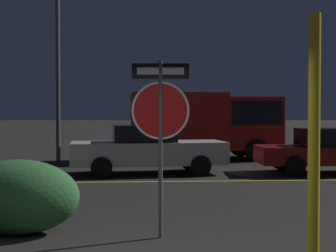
{
  "coord_description": "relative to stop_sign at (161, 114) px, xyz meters",
  "views": [
    {
      "loc": [
        -0.07,
        -4.73,
        1.79
      ],
      "look_at": [
        0.53,
        4.83,
        1.55
      ],
      "focal_mm": 50.0,
      "sensor_mm": 36.0,
      "label": 1
    }
  ],
  "objects": [
    {
      "name": "yellow_pole_right",
      "position": [
        1.54,
        -1.86,
        -0.37
      ],
      "size": [
        0.13,
        0.13,
        2.85
      ],
      "primitive_type": "cylinder",
      "color": "yellow",
      "rests_on": "ground_plane"
    },
    {
      "name": "passing_car_2",
      "position": [
        -0.05,
        7.3,
        -1.07
      ],
      "size": [
        4.78,
        2.17,
        1.45
      ],
      "rotation": [
        0.0,
        0.0,
        -1.47
      ],
      "color": "silver",
      "rests_on": "ground_plane"
    },
    {
      "name": "street_lamp",
      "position": [
        -3.36,
        11.2,
        2.79
      ],
      "size": [
        0.51,
        0.51,
        6.64
      ],
      "color": "#4C4C51",
      "rests_on": "ground_plane"
    },
    {
      "name": "hedge_bush_1",
      "position": [
        -2.11,
        0.33,
        -1.24
      ],
      "size": [
        1.83,
        1.0,
        1.12
      ],
      "primitive_type": "ellipsoid",
      "color": "#2D6633",
      "rests_on": "ground_plane"
    },
    {
      "name": "delivery_truck",
      "position": [
        2.45,
        11.61,
        -0.31
      ],
      "size": [
        5.9,
        2.7,
        2.6
      ],
      "rotation": [
        0.0,
        0.0,
        -1.5
      ],
      "color": "maroon",
      "rests_on": "ground_plane"
    },
    {
      "name": "passing_car_3",
      "position": [
        5.59,
        7.06,
        -1.12
      ],
      "size": [
        4.83,
        1.99,
        1.36
      ],
      "rotation": [
        0.0,
        0.0,
        -1.63
      ],
      "color": "maroon",
      "rests_on": "ground_plane"
    },
    {
      "name": "stop_sign",
      "position": [
        0.0,
        0.0,
        0.0
      ],
      "size": [
        0.83,
        0.07,
        2.56
      ],
      "rotation": [
        0.0,
        0.0,
        -0.06
      ],
      "color": "#4C4C51",
      "rests_on": "ground_plane"
    },
    {
      "name": "road_center_stripe",
      "position": [
        -0.24,
        5.61,
        -1.79
      ],
      "size": [
        35.4,
        0.12,
        0.01
      ],
      "primitive_type": "cube",
      "color": "gold",
      "rests_on": "ground_plane"
    }
  ]
}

